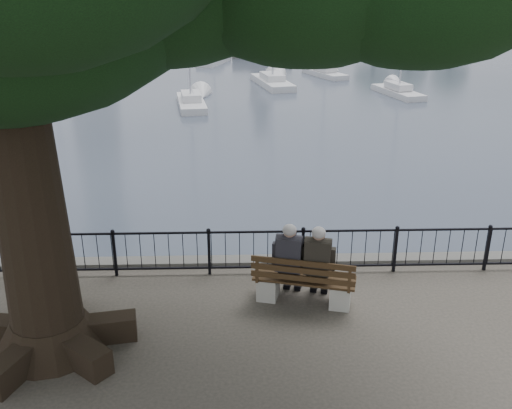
{
  "coord_description": "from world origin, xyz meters",
  "views": [
    {
      "loc": [
        -0.34,
        -8.44,
        5.91
      ],
      "look_at": [
        0.0,
        2.5,
        1.6
      ],
      "focal_mm": 40.0,
      "sensor_mm": 36.0,
      "label": 1
    }
  ],
  "objects_px": {
    "person_left": "(290,263)",
    "person_right": "(318,266)",
    "bench": "(304,286)",
    "lion_monument": "(261,33)"
  },
  "relations": [
    {
      "from": "person_left",
      "to": "person_right",
      "type": "relative_size",
      "value": 1.0
    },
    {
      "from": "bench",
      "to": "lion_monument",
      "type": "xyz_separation_m",
      "value": [
        1.11,
        48.66,
        0.76
      ]
    },
    {
      "from": "bench",
      "to": "person_left",
      "type": "xyz_separation_m",
      "value": [
        -0.26,
        0.19,
        0.4
      ]
    },
    {
      "from": "person_left",
      "to": "person_right",
      "type": "height_order",
      "value": "same"
    },
    {
      "from": "bench",
      "to": "person_right",
      "type": "distance_m",
      "value": 0.48
    },
    {
      "from": "person_right",
      "to": "lion_monument",
      "type": "height_order",
      "value": "lion_monument"
    },
    {
      "from": "lion_monument",
      "to": "person_right",
      "type": "bearing_deg",
      "value": -90.98
    },
    {
      "from": "person_right",
      "to": "person_left",
      "type": "bearing_deg",
      "value": 165.28
    },
    {
      "from": "person_left",
      "to": "lion_monument",
      "type": "distance_m",
      "value": 48.49
    },
    {
      "from": "bench",
      "to": "person_left",
      "type": "bearing_deg",
      "value": 144.36
    }
  ]
}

